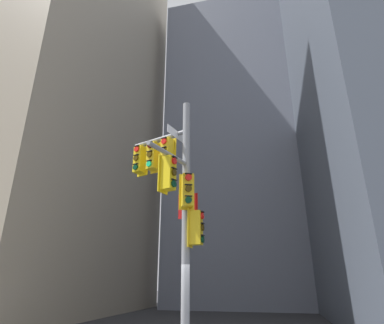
{
  "coord_description": "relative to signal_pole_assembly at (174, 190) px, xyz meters",
  "views": [
    {
      "loc": [
        2.5,
        -9.32,
        2.06
      ],
      "look_at": [
        0.11,
        0.34,
        5.8
      ],
      "focal_mm": 29.56,
      "sensor_mm": 36.0,
      "label": 1
    }
  ],
  "objects": [
    {
      "name": "building_mid_block",
      "position": [
        1.1,
        22.2,
        10.0
      ],
      "size": [
        13.87,
        13.87,
        29.58
      ],
      "primitive_type": "cube",
      "color": "slate",
      "rests_on": "ground"
    },
    {
      "name": "building_tower_left",
      "position": [
        -16.0,
        9.74,
        13.81
      ],
      "size": [
        17.76,
        17.76,
        37.19
      ],
      "primitive_type": "cube",
      "color": "tan",
      "rests_on": "ground"
    },
    {
      "name": "signal_pole_assembly",
      "position": [
        0.0,
        0.0,
        0.0
      ],
      "size": [
        2.76,
        2.91,
        7.86
      ],
      "color": "gray",
      "rests_on": "ground"
    }
  ]
}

